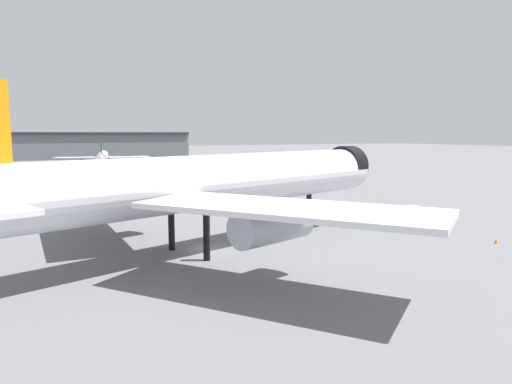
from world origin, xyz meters
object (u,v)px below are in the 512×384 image
(airliner_near_gate, at_px, (205,183))
(baggage_cart_trailing, at_px, (413,211))
(traffic_cone_near_nose, at_px, (496,241))
(airliner_far_taxiway, at_px, (103,156))

(airliner_near_gate, distance_m, baggage_cart_trailing, 40.08)
(airliner_near_gate, bearing_deg, baggage_cart_trailing, -9.34)
(baggage_cart_trailing, relative_size, traffic_cone_near_nose, 4.64)
(airliner_far_taxiway, height_order, baggage_cart_trailing, airliner_far_taxiway)
(traffic_cone_near_nose, bearing_deg, baggage_cart_trailing, 75.96)
(airliner_far_taxiway, bearing_deg, airliner_near_gate, -174.10)
(baggage_cart_trailing, bearing_deg, airliner_far_taxiway, 21.21)
(airliner_near_gate, height_order, baggage_cart_trailing, airliner_near_gate)
(baggage_cart_trailing, height_order, traffic_cone_near_nose, baggage_cart_trailing)
(airliner_far_taxiway, relative_size, baggage_cart_trailing, 15.55)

